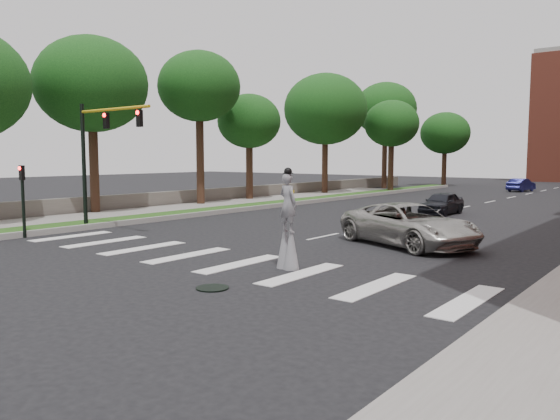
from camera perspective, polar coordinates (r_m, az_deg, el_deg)
The scene contains 19 objects.
ground_plane at distance 18.72m, azimuth -9.22°, elevation -5.60°, with size 160.00×160.00×0.00m, color black.
grass_median at distance 41.11m, azimuth 0.43°, elevation 0.76°, with size 2.00×60.00×0.25m, color #1F4614.
median_curb at distance 40.47m, azimuth 1.61°, elevation 0.70°, with size 0.20×60.00×0.28m, color gray.
sidewalk_left at distance 36.07m, azimuth -13.18°, elevation -0.13°, with size 4.00×60.00×0.18m, color gray.
stone_wall at distance 46.11m, azimuth -3.46°, elevation 1.81°, with size 0.50×56.00×1.10m, color #5C574F.
manhole at distance 15.25m, azimuth -7.08°, elevation -8.09°, with size 0.90×0.90×0.04m, color black.
traffic_signal at distance 27.95m, azimuth -18.54°, elevation 6.43°, with size 5.30×0.23×6.20m.
secondary_signal at distance 26.70m, azimuth -25.29°, elevation 1.50°, with size 0.25×0.21×3.23m.
stilt_performer at distance 17.54m, azimuth 0.83°, elevation -1.80°, with size 0.83×0.58×3.27m.
suv_crossing at distance 22.70m, azimuth 13.36°, elevation -1.50°, with size 2.86×6.21×1.73m, color #AAA7A0.
car_near at distance 35.44m, azimuth 16.52°, elevation 0.70°, with size 1.68×4.18×1.42m, color black.
car_mid at distance 61.53m, azimuth 23.89°, elevation 2.41°, with size 1.41×4.05×1.33m, color navy.
tree_1 at distance 35.88m, azimuth -19.11°, elevation 12.25°, with size 6.82×6.82×10.88m.
tree_2 at distance 40.44m, azimuth -8.45°, elevation 12.58°, with size 5.93×5.93×11.13m.
tree_3 at distance 44.42m, azimuth -3.24°, elevation 9.19°, with size 5.11×5.11×8.60m.
tree_4 at distance 52.17m, azimuth 4.76°, elevation 10.43°, with size 7.83×7.83×11.34m.
tree_5 at distance 63.14m, azimuth 10.95°, elevation 10.30°, with size 6.95×6.95×11.85m.
tree_6 at distance 55.72m, azimuth 11.59°, elevation 8.80°, with size 5.41×5.41×9.15m.
tree_7 at distance 69.35m, azimuth 16.87°, elevation 7.68°, with size 5.91×5.91×8.91m.
Camera 1 is at (13.53, -12.41, 3.63)m, focal length 35.00 mm.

